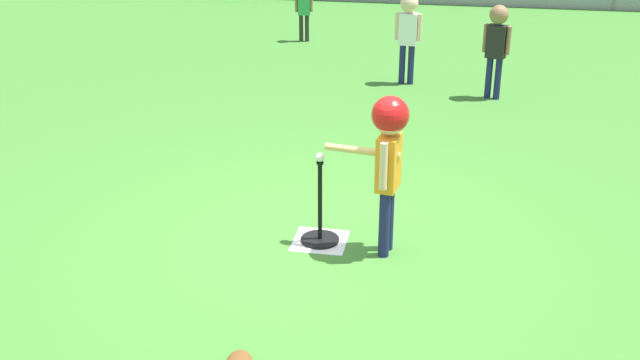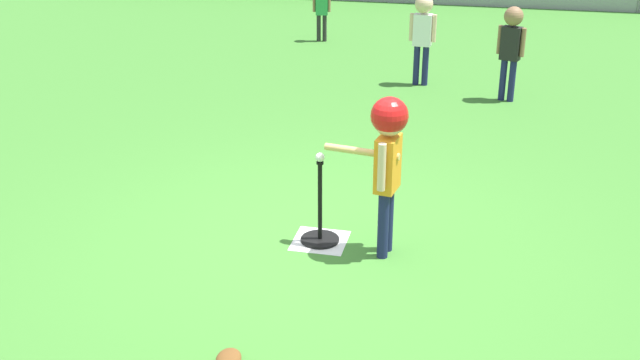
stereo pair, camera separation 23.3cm
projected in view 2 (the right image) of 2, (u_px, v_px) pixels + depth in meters
The scene contains 9 objects.
ground_plane at pixel (311, 247), 6.29m from camera, with size 60.00×60.00×0.00m, color #3D7A2D.
home_plate at pixel (320, 241), 6.38m from camera, with size 0.44×0.44×0.01m, color white.
batting_tee at pixel (320, 229), 6.33m from camera, with size 0.32×0.32×0.71m.
baseball_on_tee at pixel (320, 157), 6.08m from camera, with size 0.07×0.07×0.07m, color white.
batter_child at pixel (388, 145), 5.82m from camera, with size 0.65×0.37×1.30m.
fielder_near_right at pixel (511, 41), 9.57m from camera, with size 0.34×0.24×1.20m.
fielder_near_left at pixel (423, 28), 10.21m from camera, with size 0.36×0.24×1.21m.
fielder_deep_left at pixel (322, 3), 12.59m from camera, with size 0.29×0.20×0.99m.
glove_by_plate at pixel (229, 359), 4.85m from camera, with size 0.20×0.24×0.07m.
Camera 2 is at (1.30, -5.39, 3.01)m, focal length 43.35 mm.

